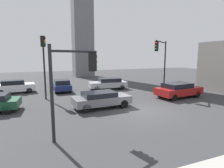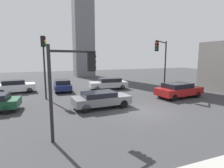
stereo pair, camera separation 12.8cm
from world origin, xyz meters
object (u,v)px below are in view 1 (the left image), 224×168
Objects in this scene: traffic_light_1 at (161,55)px; car_2 at (15,86)px; car_0 at (108,83)px; car_3 at (178,90)px; traffic_light_2 at (75,73)px; car_1 at (101,99)px; traffic_light_0 at (44,56)px; car_4 at (62,85)px.

traffic_light_1 is 16.86m from car_2.
car_3 reaches higher than car_0.
car_3 is (4.90, -6.97, 0.04)m from car_0.
car_0 is (-4.90, 3.98, -3.51)m from traffic_light_1.
traffic_light_2 is 5.85m from car_1.
traffic_light_0 is 1.01× the size of traffic_light_1.
car_0 is 1.17× the size of car_4.
traffic_light_2 is 13.17m from car_4.
traffic_light_1 reaches higher than traffic_light_2.
car_2 is at bearing 145.00° from car_3.
car_2 reaches higher than car_0.
traffic_light_2 is 0.98× the size of car_0.
car_0 is 5.63m from car_4.
traffic_light_1 is at bearing -25.53° from car_2.
car_4 is (-5.58, 0.79, -0.02)m from car_0.
car_3 is at bearing -125.42° from car_4.
car_3 is at bearing -34.69° from car_2.
traffic_light_2 is at bearing 177.78° from car_4.
car_2 is at bearing 82.50° from car_4.
car_2 is (-10.64, 1.55, 0.03)m from car_0.
car_1 is (-8.38, -3.71, -3.53)m from traffic_light_1.
car_3 is at bearing 1.70° from car_1.
car_4 is (1.92, 3.68, -3.38)m from traffic_light_0.
traffic_light_0 is 1.42× the size of car_2.
traffic_light_2 is 1.11× the size of car_2.
car_2 reaches higher than car_4.
traffic_light_1 reaches higher than car_2.
car_0 is 10.75m from car_2.
traffic_light_0 reaches higher than car_1.
car_2 reaches higher than car_3.
car_4 is at bearing 65.66° from traffic_light_2.
traffic_light_0 reaches higher than car_0.
car_4 reaches higher than car_1.
car_0 is 0.97× the size of car_3.
traffic_light_1 is at bearing 145.51° from car_0.
car_1 is at bearing -15.20° from traffic_light_0.
car_3 is at bearing 16.59° from traffic_light_0.
car_3 is (8.37, 0.72, 0.06)m from car_1.
traffic_light_1 is 7.22m from car_0.
traffic_light_2 is 1.14× the size of car_4.
traffic_light_1 is 1.41× the size of car_2.
car_4 is at bearing 100.73° from car_1.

